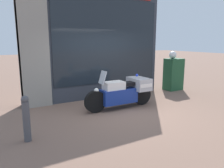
# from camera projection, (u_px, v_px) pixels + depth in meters

# --- Properties ---
(ground_plane) EXTENTS (60.00, 60.00, 0.00)m
(ground_plane) POSITION_uv_depth(u_px,v_px,m) (126.00, 111.00, 6.55)
(ground_plane) COLOR #7A5B4C
(shop_building) EXTENTS (5.23, 0.55, 3.98)m
(shop_building) POSITION_uv_depth(u_px,v_px,m) (87.00, 43.00, 7.66)
(shop_building) COLOR #333842
(shop_building) RESTS_ON ground
(window_display) EXTENTS (3.91, 0.30, 2.00)m
(window_display) POSITION_uv_depth(u_px,v_px,m) (105.00, 83.00, 8.35)
(window_display) COLOR slate
(window_display) RESTS_ON ground
(paramedic_motorcycle) EXTENTS (2.34, 0.80, 1.22)m
(paramedic_motorcycle) POSITION_uv_depth(u_px,v_px,m) (125.00, 91.00, 6.84)
(paramedic_motorcycle) COLOR black
(paramedic_motorcycle) RESTS_ON ground
(utility_cabinet) EXTENTS (0.72, 0.53, 1.34)m
(utility_cabinet) POSITION_uv_depth(u_px,v_px,m) (173.00, 74.00, 9.30)
(utility_cabinet) COLOR #1E4C2D
(utility_cabinet) RESTS_ON ground
(white_helmet) EXTENTS (0.31, 0.31, 0.31)m
(white_helmet) POSITION_uv_depth(u_px,v_px,m) (173.00, 55.00, 9.16)
(white_helmet) COLOR white
(white_helmet) RESTS_ON utility_cabinet
(street_bollard) EXTENTS (0.16, 0.16, 0.99)m
(street_bollard) POSITION_uv_depth(u_px,v_px,m) (26.00, 118.00, 4.52)
(street_bollard) COLOR #47474C
(street_bollard) RESTS_ON ground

